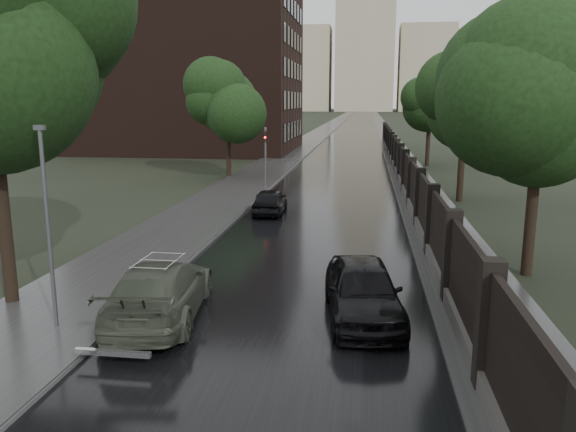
{
  "coord_description": "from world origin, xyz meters",
  "views": [
    {
      "loc": [
        2.13,
        -10.73,
        5.66
      ],
      "look_at": [
        -0.65,
        9.27,
        1.5
      ],
      "focal_mm": 35.0,
      "sensor_mm": 36.0,
      "label": 1
    }
  ],
  "objects_px": {
    "tree_right_b": "(464,114)",
    "volga_sedan": "(160,290)",
    "hatchback_left": "(270,201)",
    "car_right_near": "(363,290)",
    "tree_right_c": "(430,109)",
    "lamp_post": "(48,227)",
    "tree_left_far": "(227,106)",
    "tree_right_a": "(539,124)",
    "traffic_light": "(266,152)"
  },
  "relations": [
    {
      "from": "tree_right_a",
      "to": "car_right_near",
      "type": "xyz_separation_m",
      "value": [
        -5.35,
        -4.59,
        -4.16
      ]
    },
    {
      "from": "tree_left_far",
      "to": "tree_right_a",
      "type": "bearing_deg",
      "value": -54.83
    },
    {
      "from": "volga_sedan",
      "to": "car_right_near",
      "type": "bearing_deg",
      "value": -179.58
    },
    {
      "from": "car_right_near",
      "to": "volga_sedan",
      "type": "bearing_deg",
      "value": -179.87
    },
    {
      "from": "tree_right_a",
      "to": "volga_sedan",
      "type": "relative_size",
      "value": 1.32
    },
    {
      "from": "tree_right_b",
      "to": "car_right_near",
      "type": "bearing_deg",
      "value": -106.05
    },
    {
      "from": "tree_right_c",
      "to": "lamp_post",
      "type": "bearing_deg",
      "value": -108.52
    },
    {
      "from": "tree_left_far",
      "to": "lamp_post",
      "type": "height_order",
      "value": "tree_left_far"
    },
    {
      "from": "tree_left_far",
      "to": "tree_right_c",
      "type": "relative_size",
      "value": 1.05
    },
    {
      "from": "tree_right_a",
      "to": "volga_sedan",
      "type": "bearing_deg",
      "value": -153.62
    },
    {
      "from": "tree_right_b",
      "to": "lamp_post",
      "type": "height_order",
      "value": "tree_right_b"
    },
    {
      "from": "tree_right_a",
      "to": "traffic_light",
      "type": "distance_m",
      "value": 20.85
    },
    {
      "from": "tree_right_c",
      "to": "volga_sedan",
      "type": "distance_m",
      "value": 38.99
    },
    {
      "from": "volga_sedan",
      "to": "hatchback_left",
      "type": "distance_m",
      "value": 14.24
    },
    {
      "from": "tree_right_c",
      "to": "hatchback_left",
      "type": "distance_m",
      "value": 25.55
    },
    {
      "from": "lamp_post",
      "to": "traffic_light",
      "type": "height_order",
      "value": "lamp_post"
    },
    {
      "from": "tree_right_b",
      "to": "hatchback_left",
      "type": "bearing_deg",
      "value": -153.55
    },
    {
      "from": "tree_right_b",
      "to": "car_right_near",
      "type": "xyz_separation_m",
      "value": [
        -5.35,
        -18.59,
        -4.16
      ]
    },
    {
      "from": "tree_right_b",
      "to": "tree_right_c",
      "type": "xyz_separation_m",
      "value": [
        0.0,
        18.0,
        0.0
      ]
    },
    {
      "from": "volga_sedan",
      "to": "tree_left_far",
      "type": "bearing_deg",
      "value": -86.86
    },
    {
      "from": "volga_sedan",
      "to": "tree_right_a",
      "type": "bearing_deg",
      "value": -160.58
    },
    {
      "from": "hatchback_left",
      "to": "car_right_near",
      "type": "distance_m",
      "value": 14.37
    },
    {
      "from": "hatchback_left",
      "to": "car_right_near",
      "type": "bearing_deg",
      "value": 107.01
    },
    {
      "from": "tree_left_far",
      "to": "lamp_post",
      "type": "relative_size",
      "value": 1.45
    },
    {
      "from": "tree_right_c",
      "to": "traffic_light",
      "type": "distance_m",
      "value": 19.26
    },
    {
      "from": "tree_right_c",
      "to": "volga_sedan",
      "type": "height_order",
      "value": "tree_right_c"
    },
    {
      "from": "tree_left_far",
      "to": "tree_right_b",
      "type": "relative_size",
      "value": 1.05
    },
    {
      "from": "tree_right_c",
      "to": "traffic_light",
      "type": "xyz_separation_m",
      "value": [
        -11.8,
        -15.01,
        -2.55
      ]
    },
    {
      "from": "tree_right_a",
      "to": "lamp_post",
      "type": "distance_m",
      "value": 14.62
    },
    {
      "from": "tree_right_b",
      "to": "tree_right_c",
      "type": "relative_size",
      "value": 1.0
    },
    {
      "from": "tree_left_far",
      "to": "lamp_post",
      "type": "xyz_separation_m",
      "value": [
        2.6,
        -28.5,
        -2.57
      ]
    },
    {
      "from": "volga_sedan",
      "to": "hatchback_left",
      "type": "bearing_deg",
      "value": -98.95
    },
    {
      "from": "tree_right_c",
      "to": "hatchback_left",
      "type": "relative_size",
      "value": 1.83
    },
    {
      "from": "hatchback_left",
      "to": "car_right_near",
      "type": "xyz_separation_m",
      "value": [
        4.8,
        -13.54,
        0.13
      ]
    },
    {
      "from": "volga_sedan",
      "to": "traffic_light",
      "type": "bearing_deg",
      "value": -93.99
    },
    {
      "from": "tree_right_b",
      "to": "volga_sedan",
      "type": "bearing_deg",
      "value": -118.9
    },
    {
      "from": "traffic_light",
      "to": "tree_left_far",
      "type": "bearing_deg",
      "value": 126.47
    },
    {
      "from": "tree_right_c",
      "to": "volga_sedan",
      "type": "relative_size",
      "value": 1.32
    },
    {
      "from": "tree_right_c",
      "to": "car_right_near",
      "type": "distance_m",
      "value": 37.22
    },
    {
      "from": "lamp_post",
      "to": "volga_sedan",
      "type": "relative_size",
      "value": 0.96
    },
    {
      "from": "tree_right_a",
      "to": "hatchback_left",
      "type": "height_order",
      "value": "tree_right_a"
    },
    {
      "from": "volga_sedan",
      "to": "tree_right_c",
      "type": "bearing_deg",
      "value": -112.9
    },
    {
      "from": "tree_right_b",
      "to": "tree_right_c",
      "type": "distance_m",
      "value": 18.0
    },
    {
      "from": "traffic_light",
      "to": "volga_sedan",
      "type": "xyz_separation_m",
      "value": [
        1.16,
        -22.27,
        -1.63
      ]
    },
    {
      "from": "tree_right_b",
      "to": "volga_sedan",
      "type": "xyz_separation_m",
      "value": [
        -10.64,
        -19.28,
        -4.18
      ]
    },
    {
      "from": "tree_left_far",
      "to": "tree_right_a",
      "type": "distance_m",
      "value": 26.91
    },
    {
      "from": "tree_right_a",
      "to": "lamp_post",
      "type": "xyz_separation_m",
      "value": [
        -12.9,
        -6.5,
        -2.28
      ]
    },
    {
      "from": "tree_right_b",
      "to": "traffic_light",
      "type": "height_order",
      "value": "tree_right_b"
    },
    {
      "from": "tree_right_c",
      "to": "tree_left_far",
      "type": "bearing_deg",
      "value": -147.17
    },
    {
      "from": "tree_right_c",
      "to": "lamp_post",
      "type": "height_order",
      "value": "tree_right_c"
    }
  ]
}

